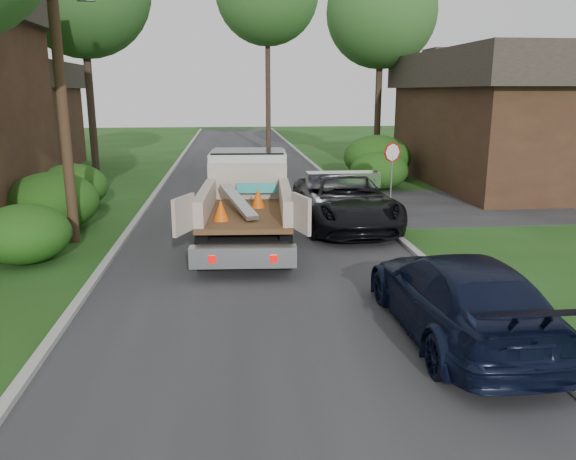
# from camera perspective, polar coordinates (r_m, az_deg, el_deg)

# --- Properties ---
(ground) EXTENTS (120.00, 120.00, 0.00)m
(ground) POSITION_cam_1_polar(r_m,az_deg,el_deg) (12.41, -1.47, -6.49)
(ground) COLOR #1E3F12
(ground) RESTS_ON ground
(road) EXTENTS (8.00, 90.00, 0.02)m
(road) POSITION_cam_1_polar(r_m,az_deg,el_deg) (22.04, -3.53, 2.59)
(road) COLOR #28282B
(road) RESTS_ON ground
(side_street) EXTENTS (16.00, 7.00, 0.02)m
(side_street) POSITION_cam_1_polar(r_m,az_deg,el_deg) (24.68, 25.68, 2.45)
(side_street) COLOR #28282B
(side_street) RESTS_ON ground
(curb_left) EXTENTS (0.20, 90.00, 0.12)m
(curb_left) POSITION_cam_1_polar(r_m,az_deg,el_deg) (22.25, -14.15, 2.44)
(curb_left) COLOR #9E9E99
(curb_left) RESTS_ON ground
(curb_right) EXTENTS (0.20, 90.00, 0.12)m
(curb_right) POSITION_cam_1_polar(r_m,az_deg,el_deg) (22.57, 6.94, 2.92)
(curb_right) COLOR #9E9E99
(curb_right) RESTS_ON ground
(stop_sign) EXTENTS (0.71, 0.32, 2.48)m
(stop_sign) POSITION_cam_1_polar(r_m,az_deg,el_deg) (21.63, 10.52, 6.92)
(stop_sign) COLOR slate
(stop_sign) RESTS_ON ground
(utility_pole) EXTENTS (2.42, 1.25, 10.00)m
(utility_pole) POSITION_cam_1_polar(r_m,az_deg,el_deg) (17.22, -22.28, 15.74)
(utility_pole) COLOR #382619
(utility_pole) RESTS_ON ground
(house_left_far) EXTENTS (7.56, 7.56, 6.00)m
(house_left_far) POSITION_cam_1_polar(r_m,az_deg,el_deg) (35.91, -26.99, 10.40)
(house_left_far) COLOR #382117
(house_left_far) RESTS_ON ground
(house_right) EXTENTS (9.72, 12.96, 6.20)m
(house_right) POSITION_cam_1_polar(r_m,az_deg,el_deg) (29.15, 22.92, 10.55)
(house_right) COLOR #382117
(house_right) RESTS_ON ground
(hedge_left_a) EXTENTS (2.34, 2.34, 1.53)m
(hedge_left_a) POSITION_cam_1_polar(r_m,az_deg,el_deg) (15.94, -25.24, -0.35)
(hedge_left_a) COLOR #153D0E
(hedge_left_a) RESTS_ON ground
(hedge_left_b) EXTENTS (2.86, 2.86, 1.87)m
(hedge_left_b) POSITION_cam_1_polar(r_m,az_deg,el_deg) (19.25, -22.82, 2.67)
(hedge_left_b) COLOR #153D0E
(hedge_left_b) RESTS_ON ground
(hedge_left_c) EXTENTS (2.60, 2.60, 1.70)m
(hedge_left_c) POSITION_cam_1_polar(r_m,az_deg,el_deg) (22.66, -21.05, 4.16)
(hedge_left_c) COLOR #153D0E
(hedge_left_c) RESTS_ON ground
(hedge_right_a) EXTENTS (2.60, 2.60, 1.70)m
(hedge_right_a) POSITION_cam_1_polar(r_m,az_deg,el_deg) (25.73, 9.23, 5.97)
(hedge_right_a) COLOR #153D0E
(hedge_right_a) RESTS_ON ground
(hedge_right_b) EXTENTS (3.38, 3.38, 2.21)m
(hedge_right_b) POSITION_cam_1_polar(r_m,az_deg,el_deg) (28.75, 9.05, 7.31)
(hedge_right_b) COLOR #153D0E
(hedge_right_b) RESTS_ON ground
(tree_right_far) EXTENTS (6.00, 6.00, 11.50)m
(tree_right_far) POSITION_cam_1_polar(r_m,az_deg,el_deg) (32.96, 9.48, 20.98)
(tree_right_far) COLOR #2D2119
(tree_right_far) RESTS_ON ground
(flatbed_truck) EXTENTS (3.15, 6.79, 2.51)m
(flatbed_truck) POSITION_cam_1_polar(r_m,az_deg,el_deg) (16.92, -4.14, 3.81)
(flatbed_truck) COLOR black
(flatbed_truck) RESTS_ON ground
(black_pickup) EXTENTS (2.86, 6.12, 1.69)m
(black_pickup) POSITION_cam_1_polar(r_m,az_deg,el_deg) (18.47, 5.79, 2.99)
(black_pickup) COLOR black
(black_pickup) RESTS_ON ground
(navy_suv) EXTENTS (2.17, 5.27, 1.53)m
(navy_suv) POSITION_cam_1_polar(r_m,az_deg,el_deg) (10.56, 16.87, -6.42)
(navy_suv) COLOR black
(navy_suv) RESTS_ON ground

